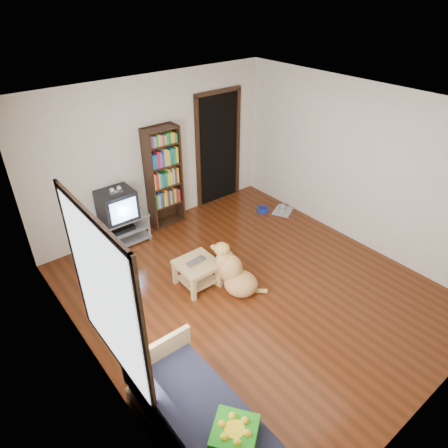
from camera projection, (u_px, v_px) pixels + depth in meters
ground at (251, 289)px, 5.78m from camera, size 5.00×5.00×0.00m
ceiling at (259, 110)px, 4.40m from camera, size 5.00×5.00×0.00m
wall_back at (154, 154)px, 6.74m from camera, size 4.50×0.00×4.50m
wall_left at (85, 285)px, 3.89m from camera, size 0.00×5.00×5.00m
wall_right at (360, 167)px, 6.28m from camera, size 0.00×5.00×5.00m
green_cushion at (235, 433)px, 3.47m from camera, size 0.54×0.54×0.13m
laptop at (198, 263)px, 5.64m from camera, size 0.32×0.22×0.02m
dog_bowl at (263, 210)px, 7.66m from camera, size 0.22×0.22×0.08m
grey_rag at (283, 211)px, 7.67m from camera, size 0.50×0.46×0.03m
window at (105, 296)px, 3.46m from camera, size 0.03×1.46×1.70m
doorway at (218, 146)px, 7.54m from camera, size 1.03×0.05×2.19m
tv_stand at (121, 229)px, 6.64m from camera, size 0.90×0.45×0.50m
crt_tv at (116, 204)px, 6.40m from camera, size 0.55×0.52×0.58m
bookshelf at (163, 172)px, 6.82m from camera, size 0.60×0.30×1.80m
sofa at (202, 429)px, 3.73m from camera, size 0.80×1.80×0.80m
coffee_table at (197, 269)px, 5.73m from camera, size 0.55×0.55×0.40m
dog at (233, 273)px, 5.67m from camera, size 0.59×0.82×0.73m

